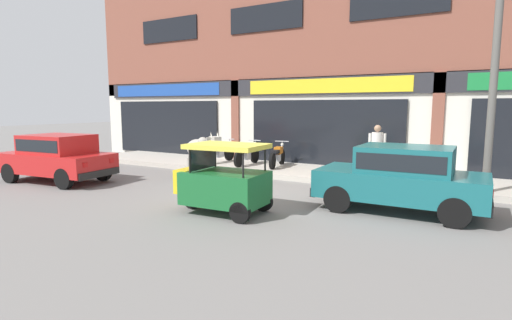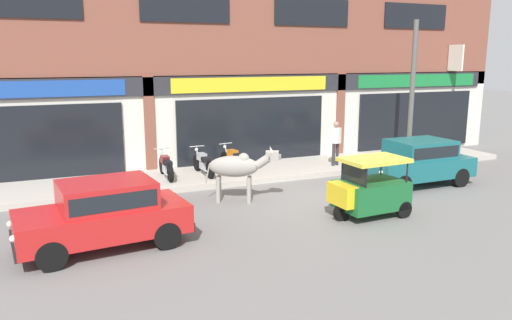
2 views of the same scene
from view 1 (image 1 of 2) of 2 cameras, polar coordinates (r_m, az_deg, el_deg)
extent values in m
plane|color=slate|center=(10.58, -0.37, -4.95)|extent=(90.00, 90.00, 0.00)
cube|color=#B7AFA3|center=(13.73, 7.35, -1.73)|extent=(19.00, 2.81, 0.17)
cube|color=silver|center=(15.12, 9.97, 5.22)|extent=(23.00, 0.55, 3.40)
cube|color=#28282D|center=(14.83, 9.66, 10.40)|extent=(22.08, 0.08, 0.64)
cube|color=black|center=(18.97, -12.73, 4.56)|extent=(5.83, 0.10, 2.40)
cube|color=#1E479E|center=(18.95, -12.93, 9.69)|extent=(6.13, 0.05, 0.52)
cube|color=brown|center=(16.60, -2.94, 5.53)|extent=(0.36, 0.12, 3.40)
cube|color=black|center=(14.83, 9.50, 3.83)|extent=(5.83, 0.10, 2.40)
cube|color=yellow|center=(14.80, 9.62, 10.41)|extent=(6.13, 0.05, 0.52)
cube|color=brown|center=(13.95, 24.49, 4.46)|extent=(0.36, 0.12, 3.40)
cube|color=black|center=(19.04, -12.32, 17.69)|extent=(3.13, 0.06, 1.00)
cube|color=black|center=(16.22, 1.30, 19.67)|extent=(3.13, 0.06, 1.00)
cube|color=black|center=(14.53, 19.59, 20.66)|extent=(3.13, 0.06, 1.00)
ellipsoid|color=#9E998E|center=(12.32, -8.17, 1.56)|extent=(1.49, 1.09, 0.60)
sphere|color=#9E998E|center=(12.04, -7.62, 2.51)|extent=(0.32, 0.32, 0.32)
cylinder|color=#9E998E|center=(12.08, -6.62, -1.69)|extent=(0.12, 0.12, 0.72)
cylinder|color=#9E998E|center=(11.95, -7.85, -1.81)|extent=(0.12, 0.12, 0.72)
cylinder|color=#9E998E|center=(12.85, -8.36, -1.16)|extent=(0.12, 0.12, 0.72)
cylinder|color=#9E998E|center=(12.73, -9.53, -1.26)|extent=(0.12, 0.12, 0.72)
cylinder|color=#9E998E|center=(11.57, -6.46, 1.95)|extent=(0.52, 0.42, 0.43)
cube|color=#9E998E|center=(11.32, -5.88, 2.70)|extent=(0.42, 0.36, 0.26)
cube|color=slate|center=(11.16, -5.45, 2.43)|extent=(0.20, 0.21, 0.14)
cone|color=beige|center=(11.39, -5.53, 3.64)|extent=(0.13, 0.10, 0.19)
cone|color=beige|center=(11.30, -6.43, 3.60)|extent=(0.13, 0.10, 0.19)
cube|color=#9E998E|center=(11.46, -5.35, 3.07)|extent=(0.10, 0.14, 0.10)
cube|color=#9E998E|center=(11.31, -6.79, 2.99)|extent=(0.10, 0.14, 0.10)
cylinder|color=#9E998E|center=(13.01, -9.54, 0.88)|extent=(0.16, 0.11, 0.60)
cylinder|color=black|center=(8.96, 11.59, -5.47)|extent=(0.60, 0.19, 0.60)
cylinder|color=black|center=(10.31, 14.09, -3.82)|extent=(0.60, 0.19, 0.60)
cylinder|color=black|center=(8.56, 26.49, -6.74)|extent=(0.60, 0.19, 0.60)
cylinder|color=black|center=(9.96, 26.97, -4.83)|extent=(0.60, 0.19, 0.60)
cube|color=#196066|center=(9.32, 19.78, -3.38)|extent=(3.52, 1.65, 0.60)
cube|color=#196066|center=(9.21, 20.55, 0.12)|extent=(1.92, 1.47, 0.56)
cube|color=black|center=(9.21, 20.55, 0.12)|extent=(1.77, 1.49, 0.35)
cube|color=black|center=(9.79, 9.69, -3.82)|extent=(0.14, 1.52, 0.20)
cube|color=black|center=(9.24, 30.38, -5.47)|extent=(0.14, 1.52, 0.20)
sphere|color=silver|center=(9.30, 8.54, -2.52)|extent=(0.14, 0.14, 0.14)
sphere|color=silver|center=(10.19, 10.49, -1.68)|extent=(0.14, 0.14, 0.14)
cube|color=red|center=(8.69, 30.72, -4.10)|extent=(0.03, 0.16, 0.14)
cube|color=red|center=(9.67, 30.63, -3.01)|extent=(0.03, 0.16, 0.14)
cylinder|color=black|center=(14.25, -31.70, -1.60)|extent=(0.62, 0.24, 0.60)
cylinder|color=black|center=(15.09, -27.18, -0.85)|extent=(0.62, 0.24, 0.60)
cylinder|color=black|center=(12.42, -25.75, -2.43)|extent=(0.62, 0.24, 0.60)
cylinder|color=black|center=(13.37, -21.03, -1.51)|extent=(0.62, 0.24, 0.60)
cube|color=red|center=(13.71, -26.61, -0.33)|extent=(3.65, 1.96, 0.60)
cube|color=red|center=(13.58, -26.49, 2.07)|extent=(2.04, 1.63, 0.56)
cube|color=black|center=(13.58, -26.49, 2.07)|extent=(1.89, 1.63, 0.35)
cube|color=black|center=(15.12, -30.69, -0.76)|extent=(0.28, 1.52, 0.20)
cube|color=black|center=(12.45, -21.52, -1.80)|extent=(0.28, 1.52, 0.20)
sphere|color=silver|center=(14.84, -32.35, 0.15)|extent=(0.14, 0.14, 0.14)
sphere|color=silver|center=(15.38, -29.37, 0.58)|extent=(0.14, 0.14, 0.14)
cube|color=red|center=(12.06, -23.20, -0.64)|extent=(0.05, 0.16, 0.14)
cube|color=red|center=(12.74, -19.92, -0.07)|extent=(0.05, 0.16, 0.14)
cylinder|color=black|center=(9.24, -9.13, -5.51)|extent=(0.45, 0.14, 0.44)
cylinder|color=black|center=(7.99, -2.30, -7.50)|extent=(0.45, 0.14, 0.44)
cylinder|color=black|center=(8.89, 1.02, -5.95)|extent=(0.45, 0.14, 0.44)
cube|color=#19602D|center=(8.67, -4.37, -3.94)|extent=(1.77, 1.25, 0.70)
cube|color=yellow|center=(9.15, -9.19, -2.77)|extent=(0.41, 0.89, 0.52)
cylinder|color=black|center=(8.48, -9.45, 0.00)|extent=(0.04, 0.04, 0.55)
cylinder|color=black|center=(9.29, -5.83, 0.72)|extent=(0.04, 0.04, 0.55)
cylinder|color=black|center=(7.79, -1.86, -0.57)|extent=(0.04, 0.04, 0.55)
cylinder|color=black|center=(8.66, 1.31, 0.26)|extent=(0.04, 0.04, 0.55)
cube|color=#DBCC42|center=(8.51, -4.14, 1.97)|extent=(1.67, 1.19, 0.10)
cube|color=black|center=(8.88, -7.56, 0.35)|extent=(0.08, 0.93, 0.50)
cylinder|color=black|center=(15.92, -3.85, 0.94)|extent=(0.11, 0.56, 0.56)
cylinder|color=black|center=(14.92, -6.62, 0.46)|extent=(0.11, 0.56, 0.56)
cube|color=#B2B5BA|center=(15.40, -5.24, 0.85)|extent=(0.21, 0.32, 0.24)
cube|color=maroon|center=(15.50, -4.90, 1.86)|extent=(0.25, 0.40, 0.24)
cube|color=black|center=(15.18, -5.79, 1.65)|extent=(0.23, 0.52, 0.12)
cylinder|color=#B2B5BA|center=(15.84, -3.99, 2.00)|extent=(0.04, 0.27, 0.59)
cylinder|color=#B2B5BA|center=(15.85, -3.92, 3.02)|extent=(0.52, 0.04, 0.03)
sphere|color=silver|center=(15.91, -3.79, 2.60)|extent=(0.12, 0.12, 0.12)
cylinder|color=#B2B5BA|center=(15.19, -6.38, 0.43)|extent=(0.07, 0.48, 0.06)
cylinder|color=black|center=(15.24, -0.18, 0.66)|extent=(0.13, 0.56, 0.56)
cylinder|color=black|center=(14.15, -2.51, 0.11)|extent=(0.13, 0.56, 0.56)
cube|color=#B2B5BA|center=(14.67, -1.34, 0.54)|extent=(0.22, 0.33, 0.24)
cube|color=#A8AAB2|center=(14.78, -1.05, 1.61)|extent=(0.26, 0.41, 0.24)
cube|color=black|center=(14.44, -1.80, 1.38)|extent=(0.25, 0.53, 0.12)
cylinder|color=#B2B5BA|center=(15.16, -0.29, 1.76)|extent=(0.05, 0.27, 0.59)
cylinder|color=#B2B5BA|center=(15.17, -0.22, 2.83)|extent=(0.52, 0.06, 0.03)
sphere|color=silver|center=(15.23, -0.11, 2.39)|extent=(0.12, 0.12, 0.12)
cylinder|color=#B2B5BA|center=(14.43, -2.41, 0.09)|extent=(0.09, 0.48, 0.06)
cylinder|color=black|center=(14.85, 3.71, 0.46)|extent=(0.21, 0.57, 0.56)
cylinder|color=black|center=(13.66, 2.36, -0.16)|extent=(0.21, 0.57, 0.56)
cube|color=#B2B5BA|center=(14.23, 3.04, 0.31)|extent=(0.26, 0.35, 0.24)
cube|color=orange|center=(14.35, 3.22, 1.42)|extent=(0.32, 0.44, 0.24)
cube|color=black|center=(13.97, 2.79, 1.17)|extent=(0.32, 0.55, 0.12)
cylinder|color=#B2B5BA|center=(14.76, 3.66, 1.59)|extent=(0.09, 0.27, 0.59)
cylinder|color=#B2B5BA|center=(14.77, 3.71, 2.68)|extent=(0.52, 0.14, 0.03)
sphere|color=silver|center=(14.84, 3.77, 2.24)|extent=(0.12, 0.12, 0.12)
cylinder|color=#B2B5BA|center=(13.93, 2.21, -0.18)|extent=(0.16, 0.48, 0.06)
cylinder|color=#2D2D33|center=(12.37, 16.38, -0.68)|extent=(0.11, 0.11, 0.82)
cylinder|color=#2D2D33|center=(12.36, 17.21, -0.72)|extent=(0.11, 0.11, 0.82)
cylinder|color=silver|center=(12.28, 16.92, 2.49)|extent=(0.32, 0.32, 0.56)
cylinder|color=silver|center=(12.30, 15.93, 2.40)|extent=(0.08, 0.08, 0.56)
cylinder|color=silver|center=(12.28, 17.89, 2.32)|extent=(0.08, 0.08, 0.56)
sphere|color=tan|center=(12.26, 16.99, 4.35)|extent=(0.20, 0.20, 0.20)
cylinder|color=#595651|center=(11.38, 30.77, 8.84)|extent=(0.18, 0.18, 5.16)
camera|label=2|loc=(12.95, -75.34, 9.61)|focal=35.00mm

